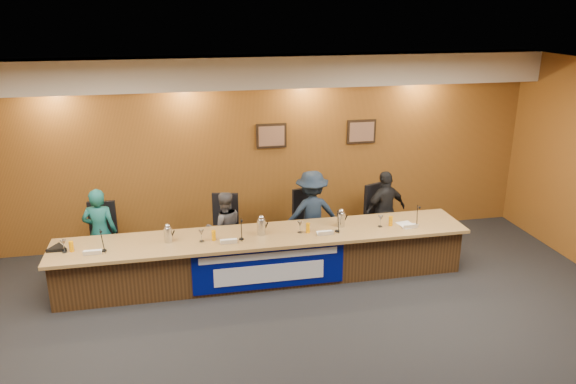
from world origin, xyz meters
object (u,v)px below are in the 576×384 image
(panelist_c, at_px, (312,214))
(office_chair_c, at_px, (310,226))
(banner, at_px, (269,268))
(dais_body, at_px, (265,258))
(speakerphone, at_px, (57,248))
(panelist_b, at_px, (225,228))
(office_chair_a, at_px, (102,242))
(office_chair_b, at_px, (224,233))
(carafe_right, at_px, (341,220))
(carafe_left, at_px, (168,235))
(panelist_a, at_px, (100,232))
(office_chair_d, at_px, (382,220))
(carafe_mid, at_px, (261,227))
(panelist_d, at_px, (385,211))

(panelist_c, relative_size, office_chair_c, 3.03)
(banner, distance_m, office_chair_c, 1.50)
(office_chair_c, bearing_deg, dais_body, -153.53)
(speakerphone, bearing_deg, panelist_b, 16.03)
(dais_body, height_order, banner, banner)
(dais_body, bearing_deg, office_chair_a, 162.04)
(banner, xyz_separation_m, office_chair_a, (-2.41, 1.20, 0.10))
(office_chair_b, height_order, carafe_right, carafe_right)
(banner, height_order, carafe_left, carafe_left)
(banner, distance_m, panelist_b, 1.24)
(office_chair_a, xyz_separation_m, carafe_left, (1.02, -0.82, 0.38))
(office_chair_c, bearing_deg, panelist_b, 169.45)
(panelist_b, height_order, panelist_c, panelist_c)
(panelist_a, xyz_separation_m, panelist_c, (3.30, 0.00, 0.03))
(office_chair_b, bearing_deg, office_chair_a, -165.84)
(dais_body, distance_m, office_chair_d, 2.30)
(speakerphone, bearing_deg, carafe_mid, -0.84)
(carafe_right, bearing_deg, panelist_b, 159.29)
(dais_body, relative_size, office_chair_d, 12.50)
(panelist_d, height_order, office_chair_a, panelist_d)
(panelist_a, relative_size, panelist_b, 1.15)
(carafe_left, bearing_deg, office_chair_d, 13.00)
(banner, xyz_separation_m, panelist_a, (-2.41, 1.10, 0.31))
(panelist_c, xyz_separation_m, carafe_right, (0.30, -0.65, 0.13))
(panelist_b, distance_m, carafe_mid, 0.91)
(panelist_a, height_order, carafe_left, panelist_a)
(office_chair_c, relative_size, carafe_mid, 2.01)
(office_chair_d, bearing_deg, panelist_a, 158.74)
(office_chair_a, relative_size, carafe_right, 2.21)
(panelist_c, bearing_deg, speakerphone, 8.19)
(panelist_d, distance_m, carafe_right, 1.18)
(dais_body, height_order, office_chair_a, dais_body)
(carafe_mid, relative_size, carafe_right, 1.10)
(panelist_c, distance_m, carafe_mid, 1.20)
(carafe_left, bearing_deg, panelist_c, 17.48)
(banner, bearing_deg, panelist_c, 50.70)
(office_chair_b, distance_m, speakerphone, 2.51)
(carafe_left, height_order, carafe_mid, carafe_mid)
(panelist_a, xyz_separation_m, carafe_left, (1.02, -0.72, 0.17))
(panelist_a, bearing_deg, speakerphone, 61.07)
(dais_body, xyz_separation_m, panelist_a, (-2.41, 0.68, 0.34))
(dais_body, bearing_deg, panelist_d, 17.47)
(office_chair_b, xyz_separation_m, office_chair_d, (2.69, 0.00, 0.00))
(panelist_d, bearing_deg, office_chair_a, -18.57)
(office_chair_a, bearing_deg, panelist_b, 0.15)
(office_chair_a, height_order, carafe_right, carafe_right)
(office_chair_a, height_order, office_chair_d, same)
(dais_body, relative_size, panelist_c, 4.13)
(panelist_b, relative_size, office_chair_a, 2.50)
(carafe_mid, bearing_deg, office_chair_d, 20.41)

